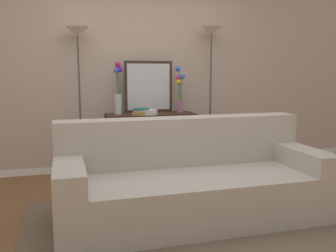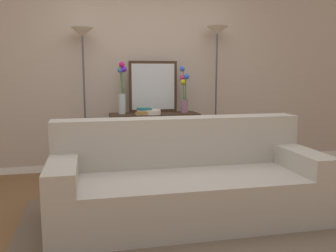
{
  "view_description": "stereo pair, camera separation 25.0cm",
  "coord_description": "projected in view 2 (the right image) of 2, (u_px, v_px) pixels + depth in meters",
  "views": [
    {
      "loc": [
        -0.94,
        -2.99,
        1.31
      ],
      "look_at": [
        0.13,
        0.74,
        0.74
      ],
      "focal_mm": 39.03,
      "sensor_mm": 36.0,
      "label": 1
    },
    {
      "loc": [
        -0.7,
        -3.05,
        1.31
      ],
      "look_at": [
        0.13,
        0.74,
        0.74
      ],
      "focal_mm": 39.03,
      "sensor_mm": 36.0,
      "label": 2
    }
  ],
  "objects": [
    {
      "name": "ground_plane",
      "position": [
        171.0,
        220.0,
        3.28
      ],
      "size": [
        16.0,
        16.0,
        0.02
      ],
      "primitive_type": "cube",
      "color": "brown"
    },
    {
      "name": "floor_lamp_left",
      "position": [
        83.0,
        61.0,
        4.49
      ],
      "size": [
        0.28,
        0.28,
        1.84
      ],
      "color": "#4C4C51",
      "rests_on": "ground"
    },
    {
      "name": "couch",
      "position": [
        186.0,
        184.0,
        3.29
      ],
      "size": [
        2.37,
        0.96,
        0.88
      ],
      "color": "#ADA89E",
      "rests_on": "ground"
    },
    {
      "name": "fruit_bowl",
      "position": [
        153.0,
        112.0,
        4.52
      ],
      "size": [
        0.19,
        0.19,
        0.06
      ],
      "color": "silver",
      "rests_on": "console_table"
    },
    {
      "name": "console_table",
      "position": [
        154.0,
        132.0,
        4.69
      ],
      "size": [
        1.13,
        0.39,
        0.79
      ],
      "color": "#382619",
      "rests_on": "ground"
    },
    {
      "name": "floor_lamp_right",
      "position": [
        217.0,
        58.0,
        4.85
      ],
      "size": [
        0.28,
        0.28,
        1.9
      ],
      "color": "#4C4C51",
      "rests_on": "ground"
    },
    {
      "name": "area_rug",
      "position": [
        191.0,
        223.0,
        3.17
      ],
      "size": [
        2.93,
        1.82,
        0.01
      ],
      "color": "brown",
      "rests_on": "ground"
    },
    {
      "name": "vase_short_flowers",
      "position": [
        184.0,
        90.0,
        4.73
      ],
      "size": [
        0.13,
        0.12,
        0.6
      ],
      "color": "gray",
      "rests_on": "console_table"
    },
    {
      "name": "book_stack",
      "position": [
        144.0,
        112.0,
        4.52
      ],
      "size": [
        0.22,
        0.16,
        0.08
      ],
      "color": "tan",
      "rests_on": "console_table"
    },
    {
      "name": "book_row_under_console",
      "position": [
        132.0,
        170.0,
        4.7
      ],
      "size": [
        0.32,
        0.17,
        0.13
      ],
      "color": "slate",
      "rests_on": "ground"
    },
    {
      "name": "wall_mirror",
      "position": [
        153.0,
        87.0,
        4.77
      ],
      "size": [
        0.63,
        0.02,
        0.67
      ],
      "color": "#382619",
      "rests_on": "console_table"
    },
    {
      "name": "vase_tall_flowers",
      "position": [
        122.0,
        91.0,
        4.56
      ],
      "size": [
        0.11,
        0.11,
        0.65
      ],
      "color": "silver",
      "rests_on": "console_table"
    },
    {
      "name": "back_wall",
      "position": [
        140.0,
        62.0,
        4.93
      ],
      "size": [
        12.0,
        0.15,
        2.89
      ],
      "color": "white",
      "rests_on": "ground"
    }
  ]
}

